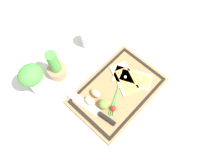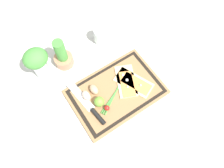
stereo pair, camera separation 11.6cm
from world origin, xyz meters
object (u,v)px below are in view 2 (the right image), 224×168
egg_brown (94,89)px  sauce_jar (101,36)px  knife (92,109)px  herb_glass (37,62)px  pizza_slice_near (134,83)px  pizza_slice_far (126,81)px  lime (99,102)px  egg_pink (86,96)px  herb_pot (63,57)px  cherry_tomato_red (107,108)px

egg_brown → sauce_jar: bearing=51.7°
knife → herb_glass: 0.37m
pizza_slice_near → pizza_slice_far: (-0.03, 0.03, 0.00)m
pizza_slice_near → lime: lime is taller
lime → herb_glass: herb_glass is taller
knife → egg_pink: size_ratio=5.01×
knife → herb_pot: bearing=86.6°
pizza_slice_near → herb_glass: size_ratio=1.07×
egg_pink → herb_pot: bearing=88.5°
egg_brown → herb_glass: 0.32m
egg_brown → pizza_slice_far: bearing=-16.6°
egg_pink → sauce_jar: size_ratio=0.60×
herb_pot → knife: bearing=-93.4°
pizza_slice_far → knife: (-0.24, -0.03, 0.00)m
egg_pink → pizza_slice_far: bearing=-11.0°
knife → lime: 0.05m
egg_pink → cherry_tomato_red: (0.05, -0.11, -0.00)m
lime → sauce_jar: 0.41m
pizza_slice_far → herb_pot: size_ratio=1.09×
pizza_slice_far → herb_glass: herb_glass is taller
lime → sauce_jar: sauce_jar is taller
pizza_slice_near → egg_pink: 0.27m
knife → lime: lime is taller
pizza_slice_far → cherry_tomato_red: cherry_tomato_red is taller
pizza_slice_far → knife: bearing=-172.0°
pizza_slice_near → egg_pink: (-0.25, 0.07, 0.01)m
pizza_slice_near → knife: size_ratio=0.76×
sauce_jar → egg_pink: bearing=-133.7°
sauce_jar → herb_glass: (-0.38, -0.01, 0.08)m
egg_pink → herb_pot: (0.01, 0.26, 0.03)m
egg_brown → egg_pink: 0.05m
cherry_tomato_red → sauce_jar: bearing=61.7°
knife → pizza_slice_far: bearing=8.0°
pizza_slice_far → knife: size_ratio=0.72×
knife → cherry_tomato_red: cherry_tomato_red is taller
egg_pink → lime: lime is taller
knife → herb_glass: size_ratio=1.42×
pizza_slice_near → pizza_slice_far: same height
lime → knife: bearing=-169.5°
herb_pot → herb_glass: (-0.13, 0.01, 0.06)m
pizza_slice_far → egg_brown: egg_brown is taller
pizza_slice_near → sauce_jar: 0.35m
cherry_tomato_red → sauce_jar: (0.21, 0.39, 0.01)m
herb_pot → egg_pink: bearing=-91.5°
herb_pot → lime: bearing=-84.7°
herb_glass → lime: bearing=-64.3°
sauce_jar → cherry_tomato_red: bearing=-118.3°
pizza_slice_near → cherry_tomato_red: size_ratio=7.99×
knife → cherry_tomato_red: size_ratio=10.55×
knife → sauce_jar: sauce_jar is taller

